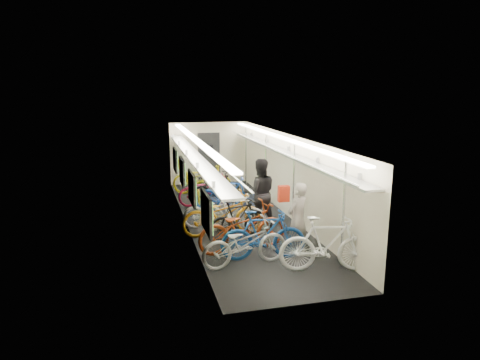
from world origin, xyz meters
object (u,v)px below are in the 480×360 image
bicycle_0 (245,243)px  backpack (284,194)px  bicycle_1 (263,235)px  passenger_near (297,219)px  passenger_mid (260,193)px

bicycle_0 → backpack: bearing=-59.9°
bicycle_0 → bicycle_1: (0.47, 0.21, 0.06)m
backpack → passenger_near: bearing=-75.3°
bicycle_1 → passenger_near: 0.89m
bicycle_1 → passenger_near: bearing=-73.7°
bicycle_1 → passenger_near: (0.84, 0.14, 0.26)m
bicycle_0 → passenger_mid: passenger_mid is taller
bicycle_0 → backpack: (1.17, 0.92, 0.78)m
bicycle_0 → backpack: size_ratio=5.01×
passenger_near → backpack: size_ratio=4.36×
bicycle_0 → bicycle_1: bicycle_1 is taller
passenger_near → passenger_mid: bearing=-113.9°
bicycle_1 → backpack: 1.23m
bicycle_1 → passenger_mid: 2.35m
passenger_mid → bicycle_1: bearing=82.1°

